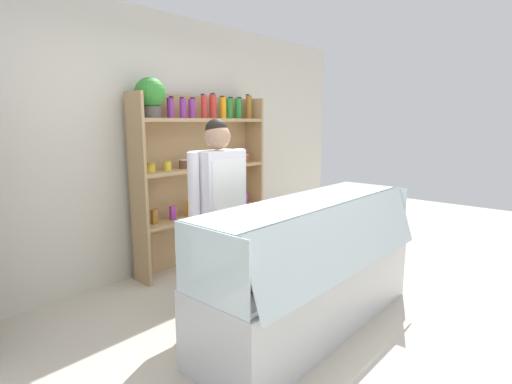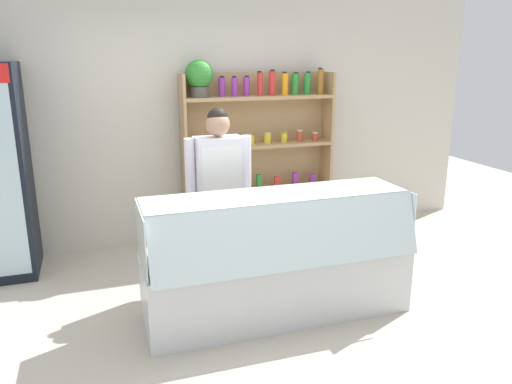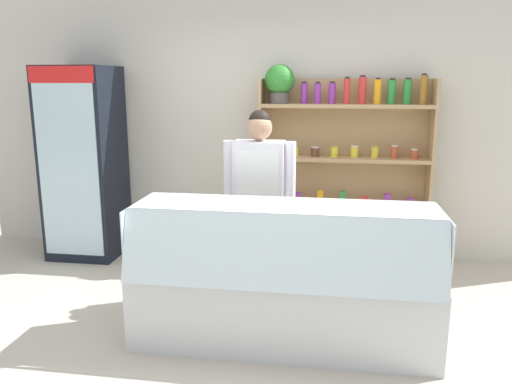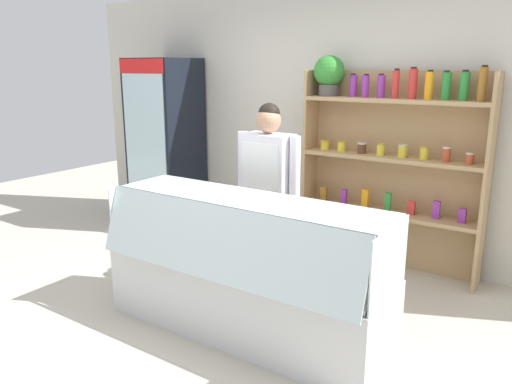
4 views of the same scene
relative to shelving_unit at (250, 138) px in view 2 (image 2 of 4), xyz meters
name	(u,v)px [view 2 (image 2 of 4)]	position (x,y,z in m)	size (l,w,h in m)	color
ground_plane	(252,315)	(-0.54, -1.75, -1.16)	(12.00, 12.00, 0.00)	beige
back_wall	(197,121)	(-0.54, 0.23, 0.19)	(6.80, 0.10, 2.70)	beige
shelving_unit	(250,138)	(0.00, 0.00, 0.00)	(1.70, 0.30, 2.01)	tan
deli_display_case	(276,278)	(-0.35, -1.77, -0.85)	(2.12, 0.71, 1.01)	silver
shop_clerk	(219,183)	(-0.62, -1.03, -0.21)	(0.60, 0.25, 1.62)	#2D2D38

